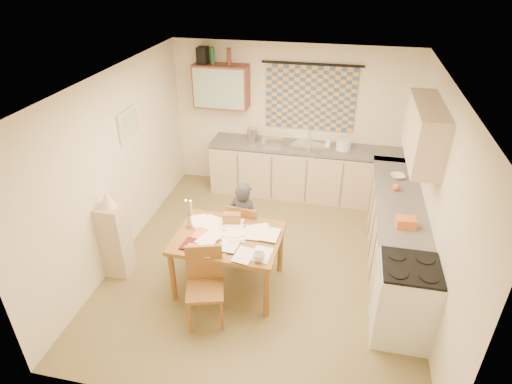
% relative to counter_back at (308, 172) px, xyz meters
% --- Properties ---
extents(floor, '(4.00, 4.50, 0.02)m').
position_rel_counter_back_xyz_m(floor, '(-0.36, -1.95, -0.46)').
color(floor, olive).
rests_on(floor, ground).
extents(ceiling, '(4.00, 4.50, 0.02)m').
position_rel_counter_back_xyz_m(ceiling, '(-0.36, -1.95, 2.06)').
color(ceiling, white).
rests_on(ceiling, floor).
extents(wall_back, '(4.00, 0.02, 2.50)m').
position_rel_counter_back_xyz_m(wall_back, '(-0.36, 0.31, 0.80)').
color(wall_back, beige).
rests_on(wall_back, floor).
extents(wall_front, '(4.00, 0.02, 2.50)m').
position_rel_counter_back_xyz_m(wall_front, '(-0.36, -4.21, 0.80)').
color(wall_front, beige).
rests_on(wall_front, floor).
extents(wall_left, '(0.02, 4.50, 2.50)m').
position_rel_counter_back_xyz_m(wall_left, '(-2.37, -1.95, 0.80)').
color(wall_left, beige).
rests_on(wall_left, floor).
extents(wall_right, '(0.02, 4.50, 2.50)m').
position_rel_counter_back_xyz_m(wall_right, '(1.65, -1.95, 0.80)').
color(wall_right, beige).
rests_on(wall_right, floor).
extents(window_blind, '(1.45, 0.03, 1.05)m').
position_rel_counter_back_xyz_m(window_blind, '(-0.06, 0.27, 1.20)').
color(window_blind, '#37507B').
rests_on(window_blind, wall_back).
extents(curtain_rod, '(1.60, 0.04, 0.04)m').
position_rel_counter_back_xyz_m(curtain_rod, '(-0.06, 0.25, 1.75)').
color(curtain_rod, black).
rests_on(curtain_rod, wall_back).
extents(wall_cabinet, '(0.90, 0.34, 0.70)m').
position_rel_counter_back_xyz_m(wall_cabinet, '(-1.51, 0.13, 1.35)').
color(wall_cabinet, brown).
rests_on(wall_cabinet, wall_back).
extents(wall_cabinet_glass, '(0.84, 0.02, 0.64)m').
position_rel_counter_back_xyz_m(wall_cabinet_glass, '(-1.51, -0.04, 1.35)').
color(wall_cabinet_glass, '#99B2A5').
rests_on(wall_cabinet_glass, wall_back).
extents(upper_cabinet_right, '(0.34, 1.30, 0.70)m').
position_rel_counter_back_xyz_m(upper_cabinet_right, '(1.47, -1.40, 1.40)').
color(upper_cabinet_right, tan).
rests_on(upper_cabinet_right, wall_right).
extents(framed_print, '(0.04, 0.50, 0.40)m').
position_rel_counter_back_xyz_m(framed_print, '(-2.33, -1.55, 1.25)').
color(framed_print, beige).
rests_on(framed_print, wall_left).
extents(print_canvas, '(0.01, 0.42, 0.32)m').
position_rel_counter_back_xyz_m(print_canvas, '(-2.31, -1.55, 1.25)').
color(print_canvas, silver).
rests_on(print_canvas, wall_left).
extents(counter_back, '(3.30, 0.62, 0.92)m').
position_rel_counter_back_xyz_m(counter_back, '(0.00, 0.00, 0.00)').
color(counter_back, tan).
rests_on(counter_back, floor).
extents(counter_right, '(0.62, 2.95, 0.92)m').
position_rel_counter_back_xyz_m(counter_right, '(1.34, -1.60, -0.00)').
color(counter_right, tan).
rests_on(counter_right, floor).
extents(stove, '(0.62, 0.62, 0.96)m').
position_rel_counter_back_xyz_m(stove, '(1.34, -2.87, 0.02)').
color(stove, white).
rests_on(stove, floor).
extents(sink, '(0.67, 0.62, 0.10)m').
position_rel_counter_back_xyz_m(sink, '(-0.02, 0.00, 0.43)').
color(sink, silver).
rests_on(sink, counter_back).
extents(tap, '(0.04, 0.04, 0.28)m').
position_rel_counter_back_xyz_m(tap, '(-0.03, 0.18, 0.61)').
color(tap, silver).
rests_on(tap, counter_back).
extents(dish_rack, '(0.39, 0.35, 0.06)m').
position_rel_counter_back_xyz_m(dish_rack, '(-0.63, 0.00, 0.50)').
color(dish_rack, silver).
rests_on(dish_rack, counter_back).
extents(kettle, '(0.22, 0.22, 0.24)m').
position_rel_counter_back_xyz_m(kettle, '(-0.97, 0.00, 0.59)').
color(kettle, silver).
rests_on(kettle, counter_back).
extents(mixing_bowl, '(0.24, 0.24, 0.16)m').
position_rel_counter_back_xyz_m(mixing_bowl, '(0.54, 0.00, 0.55)').
color(mixing_bowl, white).
rests_on(mixing_bowl, counter_back).
extents(soap_bottle, '(0.13, 0.13, 0.17)m').
position_rel_counter_back_xyz_m(soap_bottle, '(0.30, 0.05, 0.55)').
color(soap_bottle, white).
rests_on(soap_bottle, counter_back).
extents(bowl, '(0.26, 0.26, 0.05)m').
position_rel_counter_back_xyz_m(bowl, '(1.34, -0.84, 0.49)').
color(bowl, white).
rests_on(bowl, counter_right).
extents(orange_bag, '(0.23, 0.18, 0.12)m').
position_rel_counter_back_xyz_m(orange_bag, '(1.34, -2.09, 0.53)').
color(orange_bag, orange).
rests_on(orange_bag, counter_right).
extents(fruit_orange, '(0.10, 0.10, 0.10)m').
position_rel_counter_back_xyz_m(fruit_orange, '(1.29, -1.22, 0.52)').
color(fruit_orange, orange).
rests_on(fruit_orange, counter_right).
extents(speaker, '(0.16, 0.20, 0.26)m').
position_rel_counter_back_xyz_m(speaker, '(-1.80, 0.13, 1.83)').
color(speaker, black).
rests_on(speaker, wall_cabinet).
extents(bottle_green, '(0.07, 0.07, 0.26)m').
position_rel_counter_back_xyz_m(bottle_green, '(-1.64, 0.13, 1.83)').
color(bottle_green, '#195926').
rests_on(bottle_green, wall_cabinet).
extents(bottle_brown, '(0.08, 0.08, 0.26)m').
position_rel_counter_back_xyz_m(bottle_brown, '(-1.37, 0.13, 1.83)').
color(bottle_brown, brown).
rests_on(bottle_brown, wall_cabinet).
extents(dining_table, '(1.30, 1.00, 0.75)m').
position_rel_counter_back_xyz_m(dining_table, '(-0.72, -2.48, -0.07)').
color(dining_table, brown).
rests_on(dining_table, floor).
extents(chair_far, '(0.43, 0.43, 0.88)m').
position_rel_counter_back_xyz_m(chair_far, '(-0.64, -1.88, -0.18)').
color(chair_far, brown).
rests_on(chair_far, floor).
extents(chair_near, '(0.51, 0.51, 0.92)m').
position_rel_counter_back_xyz_m(chair_near, '(-0.83, -3.10, -0.17)').
color(chair_near, brown).
rests_on(chair_near, floor).
extents(person, '(0.58, 0.51, 1.19)m').
position_rel_counter_back_xyz_m(person, '(-0.65, -1.93, 0.14)').
color(person, black).
rests_on(person, floor).
extents(shelf_stand, '(0.32, 0.30, 1.02)m').
position_rel_counter_back_xyz_m(shelf_stand, '(-2.20, -2.56, 0.06)').
color(shelf_stand, tan).
rests_on(shelf_stand, floor).
extents(lampshade, '(0.20, 0.20, 0.22)m').
position_rel_counter_back_xyz_m(lampshade, '(-2.20, -2.56, 0.68)').
color(lampshade, beige).
rests_on(lampshade, shelf_stand).
extents(letter_rack, '(0.23, 0.13, 0.16)m').
position_rel_counter_back_xyz_m(letter_rack, '(-0.74, -2.22, 0.38)').
color(letter_rack, brown).
rests_on(letter_rack, dining_table).
extents(mug, '(0.21, 0.21, 0.10)m').
position_rel_counter_back_xyz_m(mug, '(-0.26, -2.86, 0.35)').
color(mug, white).
rests_on(mug, dining_table).
extents(magazine, '(0.23, 0.28, 0.02)m').
position_rel_counter_back_xyz_m(magazine, '(-1.19, -2.74, 0.31)').
color(magazine, maroon).
rests_on(magazine, dining_table).
extents(book, '(0.20, 0.27, 0.02)m').
position_rel_counter_back_xyz_m(book, '(-1.13, -2.56, 0.31)').
color(book, orange).
rests_on(book, dining_table).
extents(orange_box, '(0.12, 0.09, 0.04)m').
position_rel_counter_back_xyz_m(orange_box, '(-1.06, -2.80, 0.32)').
color(orange_box, orange).
rests_on(orange_box, dining_table).
extents(eyeglasses, '(0.13, 0.05, 0.02)m').
position_rel_counter_back_xyz_m(eyeglasses, '(-0.57, -2.80, 0.31)').
color(eyeglasses, black).
rests_on(eyeglasses, dining_table).
extents(candle_holder, '(0.06, 0.06, 0.18)m').
position_rel_counter_back_xyz_m(candle_holder, '(-1.23, -2.39, 0.39)').
color(candle_holder, silver).
rests_on(candle_holder, dining_table).
extents(candle, '(0.03, 0.03, 0.22)m').
position_rel_counter_back_xyz_m(candle, '(-1.19, -2.42, 0.59)').
color(candle, white).
rests_on(candle, dining_table).
extents(candle_flame, '(0.02, 0.02, 0.02)m').
position_rel_counter_back_xyz_m(candle_flame, '(-1.24, -2.44, 0.71)').
color(candle_flame, '#FFCC66').
rests_on(candle_flame, dining_table).
extents(papers, '(1.21, 0.92, 0.03)m').
position_rel_counter_back_xyz_m(papers, '(-0.70, -2.47, 0.31)').
color(papers, white).
rests_on(papers, dining_table).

